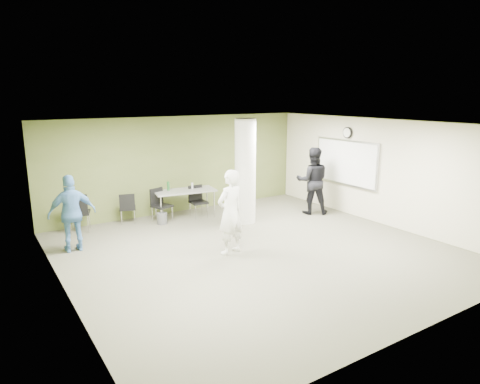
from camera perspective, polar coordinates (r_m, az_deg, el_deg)
floor at (r=9.62m, az=2.29°, el=-7.87°), size 8.00×8.00×0.00m
ceiling at (r=9.01m, az=2.45°, el=9.01°), size 8.00×8.00×0.00m
wall_back at (r=12.64m, az=-8.12°, el=3.64°), size 8.00×2.80×0.02m
wall_left at (r=7.71m, az=-22.81°, el=-3.25°), size 0.02×8.00×2.80m
wall_right_cream at (r=11.93m, az=18.32°, el=2.56°), size 0.02×8.00×2.80m
column at (r=11.39m, az=0.71°, el=2.75°), size 0.56×0.56×2.80m
whiteboard at (r=12.63m, az=13.92°, el=3.84°), size 0.05×2.30×1.30m
wall_clock at (r=12.53m, az=14.13°, el=7.68°), size 0.06×0.32×0.32m
folding_table at (r=12.00m, az=-7.42°, el=0.03°), size 1.78×0.97×1.05m
wastebasket at (r=11.68m, az=-10.35°, el=-3.48°), size 0.27×0.27×0.31m
chair_back_left at (r=11.42m, az=-20.72°, el=-2.24°), size 0.63×0.63×1.01m
chair_back_right at (r=11.82m, az=-14.78°, el=-1.83°), size 0.53×0.53×0.84m
chair_table_left at (r=11.83m, az=-10.65°, el=-1.37°), size 0.58×0.58×0.92m
chair_table_right at (r=12.15m, az=-5.72°, el=-0.90°), size 0.46×0.46×0.89m
woman_white at (r=9.22m, az=-1.31°, el=-2.70°), size 0.76×0.58×1.86m
man_black at (r=12.51m, az=9.64°, el=1.48°), size 1.19×1.13×1.94m
man_blue at (r=10.07m, az=-21.48°, el=-2.68°), size 1.03×0.46×1.72m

